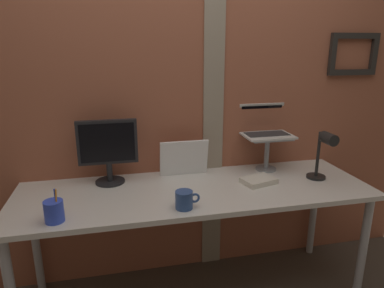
# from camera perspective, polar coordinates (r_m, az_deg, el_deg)

# --- Properties ---
(brick_wall_back) EXTENTS (3.47, 0.16, 2.41)m
(brick_wall_back) POSITION_cam_1_polar(r_m,az_deg,el_deg) (2.31, -1.53, 6.83)
(brick_wall_back) COLOR #9E563D
(brick_wall_back) RESTS_ON ground_plane
(desk) EXTENTS (2.11, 0.67, 0.75)m
(desk) POSITION_cam_1_polar(r_m,az_deg,el_deg) (2.10, 0.61, -9.17)
(desk) COLOR silver
(desk) RESTS_ON ground_plane
(monitor) EXTENTS (0.36, 0.18, 0.40)m
(monitor) POSITION_cam_1_polar(r_m,az_deg,el_deg) (2.14, -13.78, -0.45)
(monitor) COLOR black
(monitor) RESTS_ON desk
(laptop_stand) EXTENTS (0.28, 0.22, 0.24)m
(laptop_stand) POSITION_cam_1_polar(r_m,az_deg,el_deg) (2.38, 12.34, -0.57)
(laptop_stand) COLOR gray
(laptop_stand) RESTS_ON desk
(laptop) EXTENTS (0.33, 0.30, 0.21)m
(laptop) POSITION_cam_1_polar(r_m,az_deg,el_deg) (2.41, 11.83, 2.89)
(laptop) COLOR silver
(laptop) RESTS_ON laptop_stand
(whiteboard_panel) EXTENTS (0.31, 0.06, 0.24)m
(whiteboard_panel) POSITION_cam_1_polar(r_m,az_deg,el_deg) (2.24, -1.34, -2.34)
(whiteboard_panel) COLOR white
(whiteboard_panel) RESTS_ON desk
(desk_lamp) EXTENTS (0.12, 0.20, 0.32)m
(desk_lamp) POSITION_cam_1_polar(r_m,az_deg,el_deg) (2.27, 21.00, -1.11)
(desk_lamp) COLOR black
(desk_lamp) RESTS_ON desk
(pen_cup) EXTENTS (0.09, 0.09, 0.17)m
(pen_cup) POSITION_cam_1_polar(r_m,az_deg,el_deg) (1.82, -21.90, -10.29)
(pen_cup) COLOR blue
(pen_cup) RESTS_ON desk
(coffee_mug) EXTENTS (0.13, 0.09, 0.10)m
(coffee_mug) POSITION_cam_1_polar(r_m,az_deg,el_deg) (1.82, -1.26, -9.23)
(coffee_mug) COLOR #2D4C8C
(coffee_mug) RESTS_ON desk
(paper_clutter_stack) EXTENTS (0.23, 0.19, 0.03)m
(paper_clutter_stack) POSITION_cam_1_polar(r_m,az_deg,el_deg) (2.18, 10.95, -5.97)
(paper_clutter_stack) COLOR silver
(paper_clutter_stack) RESTS_ON desk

